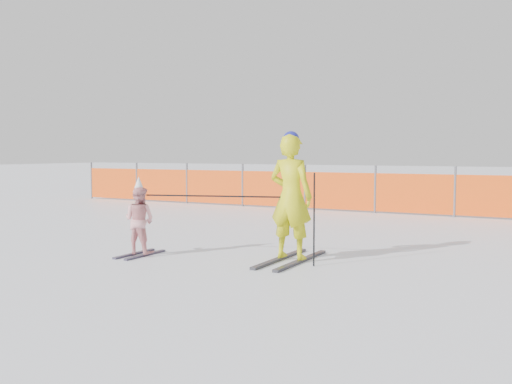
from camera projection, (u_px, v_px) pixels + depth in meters
ground at (240, 264)px, 8.18m from camera, size 120.00×120.00×0.00m
adult at (291, 197)px, 8.31m from camera, size 0.68×1.72×1.90m
child at (139, 219)px, 8.79m from camera, size 0.53×0.92×1.22m
ski_poles at (250, 205)px, 8.31m from camera, size 2.60×0.64×1.31m
safety_fence at (333, 191)px, 15.49m from camera, size 17.81×0.06×1.25m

